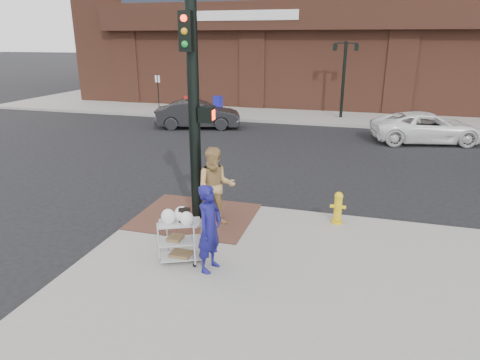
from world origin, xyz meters
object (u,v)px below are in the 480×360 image
(sedan_dark, at_px, (198,114))
(lamp_post, at_px, (344,71))
(minivan_white, at_px, (427,128))
(woman_blue, at_px, (210,228))
(fire_hydrant, at_px, (338,207))
(pedestrian_tan, at_px, (216,187))
(traffic_signal_pole, at_px, (194,108))
(utility_cart, at_px, (180,237))

(sedan_dark, bearing_deg, lamp_post, -73.14)
(minivan_white, bearing_deg, lamp_post, 28.65)
(lamp_post, xyz_separation_m, sedan_dark, (-6.76, -4.22, -1.93))
(woman_blue, relative_size, minivan_white, 0.36)
(lamp_post, xyz_separation_m, fire_hydrant, (0.78, -14.54, -2.07))
(pedestrian_tan, distance_m, minivan_white, 12.46)
(pedestrian_tan, xyz_separation_m, minivan_white, (5.83, 11.00, -0.44))
(lamp_post, height_order, minivan_white, lamp_post)
(traffic_signal_pole, bearing_deg, pedestrian_tan, -17.43)
(sedan_dark, height_order, minivan_white, sedan_dark)
(woman_blue, relative_size, utility_cart, 1.52)
(sedan_dark, xyz_separation_m, utility_cart, (4.70, -13.00, -0.03))
(traffic_signal_pole, height_order, pedestrian_tan, traffic_signal_pole)
(sedan_dark, distance_m, fire_hydrant, 12.78)
(lamp_post, distance_m, traffic_signal_pole, 15.43)
(woman_blue, xyz_separation_m, pedestrian_tan, (-0.56, 1.98, 0.09))
(traffic_signal_pole, xyz_separation_m, minivan_white, (6.36, 10.83, -2.19))
(sedan_dark, relative_size, minivan_white, 0.90)
(minivan_white, bearing_deg, sedan_dark, 76.26)
(sedan_dark, xyz_separation_m, minivan_white, (10.64, -0.17, -0.04))
(traffic_signal_pole, relative_size, utility_cart, 4.51)
(traffic_signal_pole, height_order, minivan_white, traffic_signal_pole)
(lamp_post, relative_size, utility_cart, 3.61)
(minivan_white, height_order, utility_cart, minivan_white)
(traffic_signal_pole, xyz_separation_m, sedan_dark, (-4.28, 11.01, -2.14))
(lamp_post, height_order, utility_cart, lamp_post)
(lamp_post, bearing_deg, woman_blue, -94.57)
(lamp_post, bearing_deg, sedan_dark, -148.02)
(woman_blue, distance_m, fire_hydrant, 3.59)
(lamp_post, distance_m, minivan_white, 6.19)
(pedestrian_tan, relative_size, minivan_white, 0.40)
(traffic_signal_pole, distance_m, pedestrian_tan, 1.84)
(fire_hydrant, bearing_deg, woman_blue, -127.43)
(lamp_post, xyz_separation_m, pedestrian_tan, (-1.95, -15.39, -1.54))
(minivan_white, bearing_deg, utility_cart, 142.36)
(utility_cart, bearing_deg, lamp_post, 83.20)
(woman_blue, height_order, utility_cart, woman_blue)
(lamp_post, distance_m, sedan_dark, 8.20)
(traffic_signal_pole, bearing_deg, fire_hydrant, 11.93)
(sedan_dark, relative_size, fire_hydrant, 5.33)
(sedan_dark, relative_size, utility_cart, 3.76)
(minivan_white, bearing_deg, woman_blue, 145.08)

